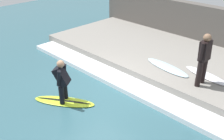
{
  "coord_description": "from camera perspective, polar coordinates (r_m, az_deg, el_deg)",
  "views": [
    {
      "loc": [
        -4.95,
        -5.47,
        4.73
      ],
      "look_at": [
        0.58,
        0.0,
        0.7
      ],
      "focal_mm": 42.0,
      "sensor_mm": 36.0,
      "label": 1
    }
  ],
  "objects": [
    {
      "name": "surfer_riding",
      "position": [
        8.07,
        -10.83,
        -1.99
      ],
      "size": [
        0.57,
        0.59,
        1.41
      ],
      "color": "black",
      "rests_on": "surfboard_riding"
    },
    {
      "name": "back_wall",
      "position": [
        12.89,
        17.77,
        9.23
      ],
      "size": [
        0.5,
        10.88,
        1.99
      ],
      "primitive_type": "cube",
      "color": "#544F49",
      "rests_on": "ground_plane"
    },
    {
      "name": "surfboard_waiting_near",
      "position": [
        9.55,
        19.85,
        -1.11
      ],
      "size": [
        0.8,
        1.79,
        0.06
      ],
      "color": "silver",
      "rests_on": "concrete_ledge"
    },
    {
      "name": "concrete_ledge",
      "position": [
        11.16,
        11.19,
        2.9
      ],
      "size": [
        4.4,
        10.37,
        0.4
      ],
      "primitive_type": "cube",
      "color": "gray",
      "rests_on": "ground_plane"
    },
    {
      "name": "ground_plane",
      "position": [
        8.76,
        -2.7,
        -5.32
      ],
      "size": [
        28.0,
        28.0,
        0.0
      ],
      "primitive_type": "plane",
      "color": "#335B66"
    },
    {
      "name": "surfboard_spare",
      "position": [
        9.75,
        11.89,
        0.61
      ],
      "size": [
        0.81,
        1.97,
        0.06
      ],
      "color": "silver",
      "rests_on": "concrete_ledge"
    },
    {
      "name": "surfer_waiting_near",
      "position": [
        8.58,
        19.39,
        2.7
      ],
      "size": [
        0.59,
        0.27,
        1.72
      ],
      "color": "black",
      "rests_on": "concrete_ledge"
    },
    {
      "name": "wave_foam_crest",
      "position": [
        9.34,
        1.92,
        -2.47
      ],
      "size": [
        0.87,
        9.85,
        0.17
      ],
      "primitive_type": "cube",
      "color": "silver",
      "rests_on": "ground_plane"
    },
    {
      "name": "surfboard_riding",
      "position": [
        8.49,
        -10.35,
        -6.74
      ],
      "size": [
        1.52,
        1.94,
        0.07
      ],
      "color": "#BFE02D",
      "rests_on": "ground_plane"
    }
  ]
}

